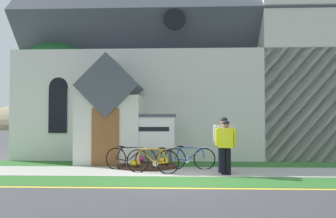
# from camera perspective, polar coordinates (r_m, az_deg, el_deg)

# --- Properties ---
(ground) EXTENTS (140.00, 140.00, 0.00)m
(ground) POSITION_cam_1_polar(r_m,az_deg,el_deg) (13.55, 1.57, -8.92)
(ground) COLOR #3D3D3F
(sidewalk_slab) EXTENTS (32.00, 2.15, 0.01)m
(sidewalk_slab) POSITION_cam_1_polar(r_m,az_deg,el_deg) (11.43, 0.75, -10.17)
(sidewalk_slab) COLOR #A8A59E
(sidewalk_slab) RESTS_ON ground
(grass_verge) EXTENTS (32.00, 1.61, 0.01)m
(grass_verge) POSITION_cam_1_polar(r_m,az_deg,el_deg) (9.57, 0.42, -11.75)
(grass_verge) COLOR #2D6628
(grass_verge) RESTS_ON ground
(church_lawn) EXTENTS (24.00, 1.79, 0.01)m
(church_lawn) POSITION_cam_1_polar(r_m,az_deg,el_deg) (13.38, 1.00, -8.99)
(church_lawn) COLOR #2D6628
(church_lawn) RESTS_ON ground
(curb_paint_stripe) EXTENTS (28.00, 0.16, 0.01)m
(curb_paint_stripe) POSITION_cam_1_polar(r_m,az_deg,el_deg) (8.63, 0.20, -12.81)
(curb_paint_stripe) COLOR yellow
(curb_paint_stripe) RESTS_ON ground
(church_building) EXTENTS (14.25, 10.16, 14.02)m
(church_building) POSITION_cam_1_polar(r_m,az_deg,el_deg) (18.23, 3.31, 7.38)
(church_building) COLOR silver
(church_building) RESTS_ON ground
(church_sign) EXTENTS (2.02, 0.22, 1.89)m
(church_sign) POSITION_cam_1_polar(r_m,az_deg,el_deg) (12.80, -3.22, -3.86)
(church_sign) COLOR #474C56
(church_sign) RESTS_ON ground
(flower_bed) EXTENTS (2.10, 2.10, 0.34)m
(flower_bed) POSITION_cam_1_polar(r_m,az_deg,el_deg) (12.46, -3.46, -9.14)
(flower_bed) COLOR #382319
(flower_bed) RESTS_ON ground
(bicycle_orange) EXTENTS (1.70, 0.47, 0.83)m
(bicycle_orange) POSITION_cam_1_polar(r_m,az_deg,el_deg) (11.02, -2.53, -8.45)
(bicycle_orange) COLOR black
(bicycle_orange) RESTS_ON ground
(bicycle_white) EXTENTS (1.74, 0.10, 0.81)m
(bicycle_white) POSITION_cam_1_polar(r_m,az_deg,el_deg) (11.89, 3.54, -8.02)
(bicycle_white) COLOR black
(bicycle_white) RESTS_ON ground
(bicycle_black) EXTENTS (1.79, 0.48, 0.82)m
(bicycle_black) POSITION_cam_1_polar(r_m,az_deg,el_deg) (11.78, -6.14, -8.03)
(bicycle_black) COLOR black
(bicycle_black) RESTS_ON ground
(cyclist_in_white_jersey) EXTENTS (0.67, 0.31, 1.75)m
(cyclist_in_white_jersey) POSITION_cam_1_polar(r_m,az_deg,el_deg) (11.12, 9.15, -5.00)
(cyclist_in_white_jersey) COLOR #191E38
(cyclist_in_white_jersey) RESTS_ON ground
(cyclist_in_orange_jersey) EXTENTS (0.61, 0.43, 1.65)m
(cyclist_in_orange_jersey) POSITION_cam_1_polar(r_m,az_deg,el_deg) (10.74, 9.45, -5.51)
(cyclist_in_orange_jersey) COLOR black
(cyclist_in_orange_jersey) RESTS_ON ground
(roadside_conifer) EXTENTS (3.88, 3.88, 5.85)m
(roadside_conifer) POSITION_cam_1_polar(r_m,az_deg,el_deg) (20.11, 20.52, 4.40)
(roadside_conifer) COLOR #3D2D1E
(roadside_conifer) RESTS_ON ground
(yard_deciduous_tree) EXTENTS (4.15, 4.15, 5.56)m
(yard_deciduous_tree) POSITION_cam_1_polar(r_m,az_deg,el_deg) (17.81, -17.09, 5.72)
(yard_deciduous_tree) COLOR #4C3823
(yard_deciduous_tree) RESTS_ON ground
(distant_hill) EXTENTS (106.23, 37.78, 16.62)m
(distant_hill) POSITION_cam_1_polar(r_m,az_deg,el_deg) (79.89, 3.45, -3.27)
(distant_hill) COLOR #847A5B
(distant_hill) RESTS_ON ground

